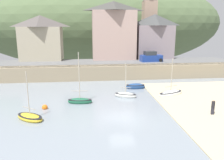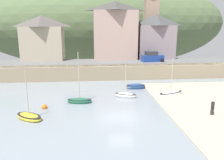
{
  "view_description": "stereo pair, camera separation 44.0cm",
  "coord_description": "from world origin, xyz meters",
  "px_view_note": "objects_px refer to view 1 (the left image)",
  "views": [
    {
      "loc": [
        -3.27,
        -21.12,
        9.01
      ],
      "look_at": [
        -0.17,
        7.9,
        2.02
      ],
      "focal_mm": 36.48,
      "sensor_mm": 36.0,
      "label": 1
    },
    {
      "loc": [
        -2.83,
        -21.16,
        9.01
      ],
      "look_at": [
        -0.17,
        7.9,
        2.02
      ],
      "focal_mm": 36.48,
      "sensor_mm": 36.0,
      "label": 2
    }
  ],
  "objects_px": {
    "waterfront_building_right": "(154,36)",
    "parked_car_near_slipway": "(151,57)",
    "waterfront_building_left": "(41,37)",
    "fishing_boat_green": "(135,86)",
    "person_on_slipway": "(213,106)",
    "mooring_buoy": "(45,107)",
    "sailboat_nearest_shore": "(30,117)",
    "sailboat_tall_mast": "(171,93)",
    "sailboat_blue_trim": "(80,101)",
    "waterfront_building_centre": "(114,30)",
    "church_with_spire": "(149,18)",
    "dinghy_open_wooden": "(126,95)"
  },
  "relations": [
    {
      "from": "waterfront_building_right",
      "to": "parked_car_near_slipway",
      "type": "bearing_deg",
      "value": -111.89
    },
    {
      "from": "waterfront_building_left",
      "to": "fishing_boat_green",
      "type": "distance_m",
      "value": 22.46
    },
    {
      "from": "person_on_slipway",
      "to": "mooring_buoy",
      "type": "xyz_separation_m",
      "value": [
        -17.51,
        3.72,
        -0.8
      ]
    },
    {
      "from": "waterfront_building_right",
      "to": "sailboat_nearest_shore",
      "type": "bearing_deg",
      "value": -128.31
    },
    {
      "from": "sailboat_tall_mast",
      "to": "waterfront_building_left",
      "type": "bearing_deg",
      "value": 113.31
    },
    {
      "from": "sailboat_blue_trim",
      "to": "person_on_slipway",
      "type": "xyz_separation_m",
      "value": [
        13.68,
        -5.3,
        0.69
      ]
    },
    {
      "from": "waterfront_building_left",
      "to": "person_on_slipway",
      "type": "bearing_deg",
      "value": -49.81
    },
    {
      "from": "sailboat_tall_mast",
      "to": "mooring_buoy",
      "type": "distance_m",
      "value": 16.02
    },
    {
      "from": "waterfront_building_left",
      "to": "waterfront_building_centre",
      "type": "bearing_deg",
      "value": 0.0
    },
    {
      "from": "sailboat_nearest_shore",
      "to": "fishing_boat_green",
      "type": "distance_m",
      "value": 16.26
    },
    {
      "from": "waterfront_building_centre",
      "to": "sailboat_nearest_shore",
      "type": "relative_size",
      "value": 2.26
    },
    {
      "from": "sailboat_nearest_shore",
      "to": "church_with_spire",
      "type": "bearing_deg",
      "value": 91.93
    },
    {
      "from": "dinghy_open_wooden",
      "to": "parked_car_near_slipway",
      "type": "xyz_separation_m",
      "value": [
        7.16,
        14.01,
        2.93
      ]
    },
    {
      "from": "waterfront_building_left",
      "to": "sailboat_nearest_shore",
      "type": "distance_m",
      "value": 25.74
    },
    {
      "from": "person_on_slipway",
      "to": "mooring_buoy",
      "type": "relative_size",
      "value": 2.61
    },
    {
      "from": "waterfront_building_centre",
      "to": "dinghy_open_wooden",
      "type": "distance_m",
      "value": 20.11
    },
    {
      "from": "sailboat_blue_trim",
      "to": "mooring_buoy",
      "type": "relative_size",
      "value": 10.07
    },
    {
      "from": "dinghy_open_wooden",
      "to": "person_on_slipway",
      "type": "height_order",
      "value": "dinghy_open_wooden"
    },
    {
      "from": "dinghy_open_wooden",
      "to": "mooring_buoy",
      "type": "relative_size",
      "value": 7.36
    },
    {
      "from": "fishing_boat_green",
      "to": "dinghy_open_wooden",
      "type": "height_order",
      "value": "dinghy_open_wooden"
    },
    {
      "from": "sailboat_blue_trim",
      "to": "dinghy_open_wooden",
      "type": "bearing_deg",
      "value": 23.3
    },
    {
      "from": "sailboat_blue_trim",
      "to": "mooring_buoy",
      "type": "height_order",
      "value": "sailboat_blue_trim"
    },
    {
      "from": "fishing_boat_green",
      "to": "mooring_buoy",
      "type": "bearing_deg",
      "value": -147.96
    },
    {
      "from": "sailboat_nearest_shore",
      "to": "mooring_buoy",
      "type": "bearing_deg",
      "value": 108.01
    },
    {
      "from": "waterfront_building_right",
      "to": "dinghy_open_wooden",
      "type": "height_order",
      "value": "waterfront_building_right"
    },
    {
      "from": "waterfront_building_centre",
      "to": "sailboat_blue_trim",
      "type": "relative_size",
      "value": 1.8
    },
    {
      "from": "waterfront_building_left",
      "to": "church_with_spire",
      "type": "height_order",
      "value": "church_with_spire"
    },
    {
      "from": "church_with_spire",
      "to": "dinghy_open_wooden",
      "type": "xyz_separation_m",
      "value": [
        -8.83,
        -22.51,
        -10.4
      ]
    },
    {
      "from": "waterfront_building_centre",
      "to": "mooring_buoy",
      "type": "relative_size",
      "value": 18.17
    },
    {
      "from": "waterfront_building_centre",
      "to": "parked_car_near_slipway",
      "type": "xyz_separation_m",
      "value": [
        6.64,
        -4.5,
        -4.91
      ]
    },
    {
      "from": "church_with_spire",
      "to": "fishing_boat_green",
      "type": "distance_m",
      "value": 22.28
    },
    {
      "from": "waterfront_building_left",
      "to": "fishing_boat_green",
      "type": "bearing_deg",
      "value": -42.5
    },
    {
      "from": "waterfront_building_centre",
      "to": "waterfront_building_left",
      "type": "bearing_deg",
      "value": 180.0
    },
    {
      "from": "dinghy_open_wooden",
      "to": "sailboat_tall_mast",
      "type": "distance_m",
      "value": 6.04
    },
    {
      "from": "waterfront_building_right",
      "to": "sailboat_nearest_shore",
      "type": "distance_m",
      "value": 32.19
    },
    {
      "from": "dinghy_open_wooden",
      "to": "parked_car_near_slipway",
      "type": "relative_size",
      "value": 1.07
    },
    {
      "from": "waterfront_building_centre",
      "to": "person_on_slipway",
      "type": "xyz_separation_m",
      "value": [
        7.36,
        -25.58,
        -7.13
      ]
    },
    {
      "from": "waterfront_building_centre",
      "to": "sailboat_tall_mast",
      "type": "xyz_separation_m",
      "value": [
        5.53,
        -18.5,
        -7.82
      ]
    },
    {
      "from": "parked_car_near_slipway",
      "to": "person_on_slipway",
      "type": "height_order",
      "value": "parked_car_near_slipway"
    },
    {
      "from": "waterfront_building_left",
      "to": "sailboat_nearest_shore",
      "type": "bearing_deg",
      "value": -82.69
    },
    {
      "from": "waterfront_building_centre",
      "to": "dinghy_open_wooden",
      "type": "relative_size",
      "value": 2.47
    },
    {
      "from": "waterfront_building_right",
      "to": "sailboat_nearest_shore",
      "type": "height_order",
      "value": "waterfront_building_right"
    },
    {
      "from": "sailboat_tall_mast",
      "to": "person_on_slipway",
      "type": "relative_size",
      "value": 3.19
    },
    {
      "from": "waterfront_building_left",
      "to": "sailboat_tall_mast",
      "type": "height_order",
      "value": "waterfront_building_left"
    },
    {
      "from": "waterfront_building_left",
      "to": "sailboat_blue_trim",
      "type": "relative_size",
      "value": 1.37
    },
    {
      "from": "waterfront_building_centre",
      "to": "dinghy_open_wooden",
      "type": "xyz_separation_m",
      "value": [
        -0.52,
        -18.51,
        -7.84
      ]
    },
    {
      "from": "fishing_boat_green",
      "to": "sailboat_tall_mast",
      "type": "distance_m",
      "value": 5.56
    },
    {
      "from": "parked_car_near_slipway",
      "to": "mooring_buoy",
      "type": "bearing_deg",
      "value": -140.71
    },
    {
      "from": "sailboat_tall_mast",
      "to": "waterfront_building_centre",
      "type": "bearing_deg",
      "value": 83.05
    },
    {
      "from": "sailboat_tall_mast",
      "to": "person_on_slipway",
      "type": "distance_m",
      "value": 7.35
    }
  ]
}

